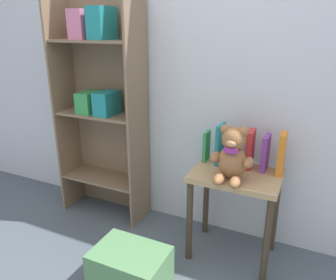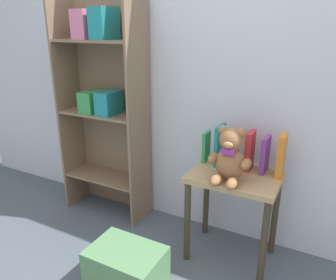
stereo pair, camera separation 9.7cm
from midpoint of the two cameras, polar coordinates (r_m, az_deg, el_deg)
The scene contains 11 objects.
wall_back at distance 2.19m, azimuth 10.61°, elevation 14.21°, with size 4.80×0.06×2.50m.
bookshelf_side at distance 2.49m, azimuth -9.83°, elevation 7.19°, with size 0.66×0.28×1.62m.
display_table at distance 2.08m, azimuth 12.71°, elevation -8.70°, with size 0.53×0.38×0.59m.
teddy_bear at distance 1.89m, azimuth 12.16°, elevation -2.90°, with size 0.25×0.23×0.32m.
book_standing_green at distance 2.16m, azimuth 7.95°, elevation -1.13°, with size 0.02×0.10×0.20m, color #33934C.
book_standing_teal at distance 2.11m, azimuth 10.29°, elevation -0.84°, with size 0.02×0.14×0.26m, color teal.
book_standing_pink at distance 2.11m, azimuth 12.86°, elevation -1.67°, with size 0.02×0.10×0.21m, color #D17093.
book_standing_red at distance 2.08m, azimuth 15.33°, elevation -1.80°, with size 0.04×0.13×0.24m, color red.
book_standing_purple at distance 2.07m, azimuth 17.84°, elevation -2.47°, with size 0.03×0.13×0.22m, color purple.
book_standing_orange at distance 2.04m, azimuth 20.41°, elevation -2.60°, with size 0.04×0.12×0.26m, color orange.
storage_bin at distance 2.04m, azimuth -5.84°, elevation -21.11°, with size 0.42×0.30×0.23m.
Camera 2 is at (0.70, -0.73, 1.43)m, focal length 35.00 mm.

